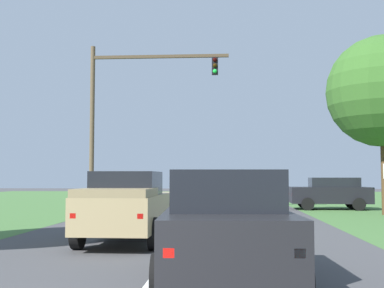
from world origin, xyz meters
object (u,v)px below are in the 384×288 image
(oak_tree_right, at_px, (383,91))
(crossing_suv_far, at_px, (331,193))
(traffic_light, at_px, (125,103))
(red_suv_near, at_px, (225,224))
(pickup_truck_lead, at_px, (128,206))

(oak_tree_right, xyz_separation_m, crossing_suv_far, (-1.72, 3.91, -4.91))
(traffic_light, distance_m, oak_tree_right, 12.86)
(crossing_suv_far, bearing_deg, oak_tree_right, -66.22)
(red_suv_near, distance_m, pickup_truck_lead, 5.79)
(red_suv_near, relative_size, traffic_light, 0.53)
(pickup_truck_lead, bearing_deg, traffic_light, 101.93)
(red_suv_near, xyz_separation_m, crossing_suv_far, (5.78, 19.55, -0.07))
(traffic_light, bearing_deg, pickup_truck_lead, -78.07)
(red_suv_near, distance_m, oak_tree_right, 18.01)
(oak_tree_right, bearing_deg, traffic_light, 172.44)
(red_suv_near, height_order, traffic_light, traffic_light)
(red_suv_near, bearing_deg, traffic_light, 106.83)
(red_suv_near, distance_m, traffic_light, 18.70)
(pickup_truck_lead, distance_m, crossing_suv_far, 16.70)
(pickup_truck_lead, relative_size, traffic_light, 0.58)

